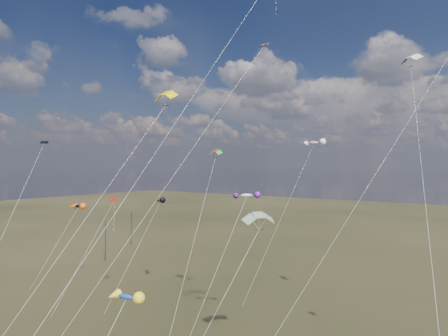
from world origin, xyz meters
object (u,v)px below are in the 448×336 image
Objects in this scene: parafoil_yellow at (165,94)px; novelty_black_orange at (78,206)px; utility_pole_far at (132,228)px; utility_pole_near at (105,241)px.

novelty_black_orange is at bearing 158.03° from parafoil_yellow.
parafoil_yellow is 36.95m from novelty_black_orange.
parafoil_yellow reaches higher than novelty_black_orange.
novelty_black_orange is at bearing -57.58° from utility_pole_far.
utility_pole_far is at bearing 122.42° from novelty_black_orange.
utility_pole_near is 52.67m from parafoil_yellow.
novelty_black_orange is at bearing -54.73° from utility_pole_near.
utility_pole_near is 0.60× the size of novelty_black_orange.
novelty_black_orange is (8.76, -12.39, 8.52)m from utility_pole_near.
utility_pole_far is at bearing 119.74° from utility_pole_near.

